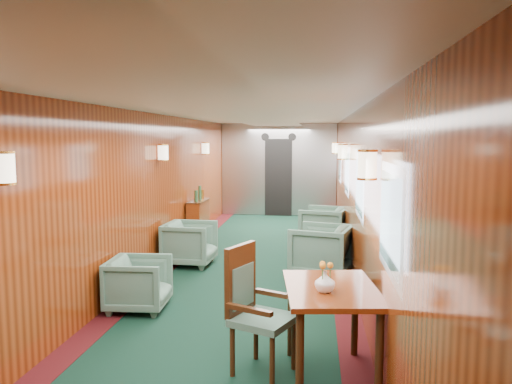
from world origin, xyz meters
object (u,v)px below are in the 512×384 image
at_px(side_chair, 253,304).
at_px(armchair_left_near, 139,284).
at_px(armchair_left_far, 190,243).
at_px(dining_table, 331,302).
at_px(credenza, 198,220).
at_px(armchair_right_far, 324,227).
at_px(armchair_right_near, 321,250).

bearing_deg(side_chair, armchair_left_near, 162.47).
relative_size(side_chair, armchair_left_far, 1.44).
relative_size(dining_table, credenza, 1.06).
distance_m(side_chair, credenza, 5.68).
distance_m(side_chair, armchair_right_far, 5.17).
relative_size(credenza, armchair_left_near, 1.57).
bearing_deg(armchair_right_near, armchair_left_far, -85.23).
relative_size(dining_table, side_chair, 1.04).
bearing_deg(armchair_left_near, credenza, 0.37).
xyz_separation_m(armchair_left_near, armchair_right_far, (2.22, 3.75, 0.06)).
bearing_deg(dining_table, armchair_right_far, 82.74).
distance_m(dining_table, side_chair, 0.67).
height_order(armchair_left_near, armchair_right_far, armchair_right_far).
relative_size(dining_table, armchair_right_near, 1.38).
height_order(dining_table, armchair_right_far, dining_table).
bearing_deg(armchair_right_near, armchair_left_near, -36.21).
height_order(armchair_left_far, armchair_right_far, armchair_right_far).
xyz_separation_m(credenza, armchair_right_far, (2.47, -0.26, -0.04)).
bearing_deg(armchair_left_far, dining_table, -146.15).
height_order(side_chair, armchair_left_far, side_chair).
xyz_separation_m(armchair_left_far, armchair_right_far, (2.14, 1.65, 0.03)).
distance_m(armchair_left_near, armchair_right_near, 2.77).
distance_m(dining_table, armchair_left_near, 2.66).
distance_m(dining_table, armchair_right_near, 3.21).
distance_m(dining_table, armchair_left_far, 4.16).
relative_size(armchair_left_near, armchair_left_far, 0.90).
bearing_deg(armchair_right_far, credenza, -82.11).
bearing_deg(side_chair, credenza, 132.50).
height_order(credenza, armchair_left_near, credenza).
distance_m(credenza, armchair_left_near, 4.02).
bearing_deg(credenza, armchair_right_far, -6.09).
xyz_separation_m(dining_table, credenza, (-2.44, 5.47, -0.25)).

